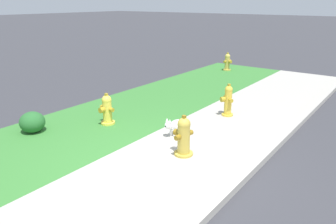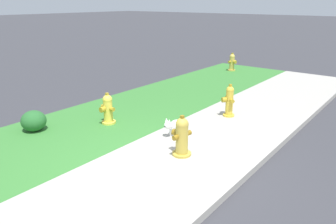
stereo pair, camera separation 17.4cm
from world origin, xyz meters
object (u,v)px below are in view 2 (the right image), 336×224
at_px(fire_hydrant_by_grass_verge, 229,101).
at_px(shrub_bush_far_verge, 34,121).
at_px(fire_hydrant_across_street, 108,109).
at_px(fire_hydrant_mid_block, 232,62).
at_px(fire_hydrant_near_corner, 182,137).
at_px(small_white_dog, 175,125).

relative_size(fire_hydrant_by_grass_verge, shrub_bush_far_verge, 1.52).
relative_size(fire_hydrant_by_grass_verge, fire_hydrant_across_street, 1.11).
distance_m(fire_hydrant_mid_block, fire_hydrant_across_street, 6.86).
relative_size(fire_hydrant_near_corner, shrub_bush_far_verge, 1.45).
distance_m(fire_hydrant_mid_block, fire_hydrant_by_grass_verge, 5.36).
bearing_deg(fire_hydrant_mid_block, fire_hydrant_near_corner, 37.14).
bearing_deg(fire_hydrant_near_corner, fire_hydrant_by_grass_verge, 17.37).
relative_size(fire_hydrant_across_street, small_white_dog, 1.43).
bearing_deg(shrub_bush_far_verge, small_white_dog, -57.46).
distance_m(fire_hydrant_near_corner, small_white_dog, 0.88).
bearing_deg(shrub_bush_far_verge, fire_hydrant_near_corner, -72.66).
relative_size(small_white_dog, shrub_bush_far_verge, 0.96).
xyz_separation_m(fire_hydrant_mid_block, fire_hydrant_near_corner, (-7.11, -2.75, 0.03)).
height_order(fire_hydrant_mid_block, fire_hydrant_by_grass_verge, fire_hydrant_by_grass_verge).
xyz_separation_m(fire_hydrant_near_corner, shrub_bush_far_verge, (-0.96, 3.08, -0.14)).
xyz_separation_m(fire_hydrant_mid_block, shrub_bush_far_verge, (-8.07, 0.34, -0.11)).
distance_m(fire_hydrant_by_grass_verge, fire_hydrant_across_street, 2.77).
distance_m(fire_hydrant_mid_block, small_white_dog, 6.84).
distance_m(fire_hydrant_mid_block, shrub_bush_far_verge, 8.08).
height_order(fire_hydrant_near_corner, shrub_bush_far_verge, fire_hydrant_near_corner).
bearing_deg(shrub_bush_far_verge, fire_hydrant_across_street, -35.70).
bearing_deg(small_white_dog, fire_hydrant_near_corner, 59.84).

